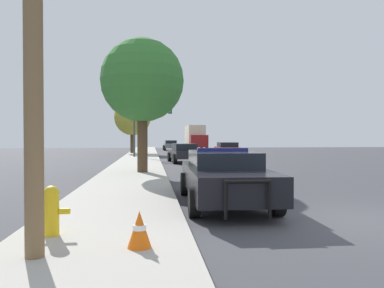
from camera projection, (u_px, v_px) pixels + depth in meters
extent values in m
plane|color=#3D3D42|center=(355.00, 220.00, 7.88)|extent=(110.00, 110.00, 0.00)
cube|color=#ADA89E|center=(109.00, 223.00, 7.31)|extent=(3.00, 110.00, 0.13)
cube|color=black|center=(224.00, 179.00, 9.80)|extent=(2.03, 5.18, 0.63)
cube|color=black|center=(222.00, 159.00, 10.05)|extent=(1.70, 2.71, 0.40)
cylinder|color=black|center=(277.00, 201.00, 8.30)|extent=(0.26, 0.68, 0.67)
cylinder|color=black|center=(194.00, 202.00, 8.14)|extent=(0.26, 0.68, 0.67)
cylinder|color=black|center=(245.00, 183.00, 11.47)|extent=(0.26, 0.68, 0.67)
cylinder|color=black|center=(185.00, 184.00, 11.31)|extent=(0.26, 0.68, 0.67)
cylinder|color=black|center=(270.00, 199.00, 7.16)|extent=(0.07, 0.07, 0.75)
cylinder|color=black|center=(226.00, 200.00, 7.09)|extent=(0.07, 0.07, 0.75)
cylinder|color=black|center=(248.00, 182.00, 7.12)|extent=(0.90, 0.09, 0.07)
cube|color=navy|center=(222.00, 150.00, 10.04)|extent=(1.37, 0.24, 0.09)
cube|color=navy|center=(260.00, 178.00, 9.88)|extent=(0.11, 3.69, 0.18)
cylinder|color=gold|center=(51.00, 215.00, 6.16)|extent=(0.25, 0.25, 0.66)
sphere|color=gold|center=(51.00, 194.00, 6.16)|extent=(0.26, 0.26, 0.26)
cylinder|color=gold|center=(38.00, 212.00, 6.14)|extent=(0.17, 0.10, 0.10)
cylinder|color=gold|center=(65.00, 211.00, 6.19)|extent=(0.17, 0.10, 0.10)
cylinder|color=#424247|center=(134.00, 129.00, 31.21)|extent=(0.16, 0.16, 4.66)
cylinder|color=#424247|center=(152.00, 103.00, 31.33)|extent=(3.00, 0.11, 0.11)
cube|color=black|center=(170.00, 108.00, 31.51)|extent=(0.30, 0.24, 0.90)
sphere|color=red|center=(170.00, 105.00, 31.37)|extent=(0.20, 0.20, 0.20)
sphere|color=orange|center=(170.00, 108.00, 31.38)|extent=(0.20, 0.20, 0.20)
sphere|color=green|center=(170.00, 112.00, 31.38)|extent=(0.20, 0.20, 0.20)
cube|color=slate|center=(170.00, 146.00, 49.81)|extent=(1.78, 4.24, 0.58)
cube|color=black|center=(171.00, 142.00, 49.60)|extent=(1.50, 2.22, 0.40)
cylinder|color=black|center=(164.00, 147.00, 51.00)|extent=(0.26, 0.71, 0.70)
cylinder|color=black|center=(176.00, 147.00, 51.22)|extent=(0.26, 0.71, 0.70)
cylinder|color=black|center=(165.00, 148.00, 48.42)|extent=(0.26, 0.71, 0.70)
cylinder|color=black|center=(178.00, 148.00, 48.64)|extent=(0.26, 0.71, 0.70)
cube|color=maroon|center=(228.00, 151.00, 31.20)|extent=(1.86, 4.33, 0.61)
cube|color=black|center=(227.00, 145.00, 31.41)|extent=(1.55, 2.27, 0.39)
cylinder|color=black|center=(241.00, 155.00, 29.95)|extent=(0.26, 0.66, 0.65)
cylinder|color=black|center=(220.00, 155.00, 29.83)|extent=(0.26, 0.66, 0.65)
cylinder|color=black|center=(235.00, 154.00, 32.59)|extent=(0.26, 0.66, 0.65)
cylinder|color=black|center=(216.00, 154.00, 32.47)|extent=(0.26, 0.66, 0.65)
cube|color=black|center=(184.00, 154.00, 25.87)|extent=(2.01, 4.22, 0.51)
cube|color=black|center=(184.00, 147.00, 25.66)|extent=(1.61, 2.24, 0.47)
cylinder|color=black|center=(169.00, 157.00, 26.96)|extent=(0.30, 0.69, 0.67)
cylinder|color=black|center=(192.00, 157.00, 27.28)|extent=(0.30, 0.69, 0.67)
cylinder|color=black|center=(175.00, 159.00, 24.47)|extent=(0.30, 0.69, 0.67)
cylinder|color=black|center=(199.00, 159.00, 24.79)|extent=(0.30, 0.69, 0.67)
cube|color=maroon|center=(199.00, 141.00, 48.68)|extent=(2.30, 2.07, 1.57)
cube|color=beige|center=(195.00, 136.00, 52.26)|extent=(2.36, 5.25, 2.92)
cylinder|color=black|center=(207.00, 147.00, 49.04)|extent=(0.30, 0.93, 0.93)
cylinder|color=black|center=(190.00, 147.00, 48.76)|extent=(0.30, 0.93, 0.93)
cylinder|color=black|center=(202.00, 146.00, 53.40)|extent=(0.30, 0.93, 0.93)
cylinder|color=black|center=(186.00, 146.00, 53.11)|extent=(0.30, 0.93, 0.93)
cylinder|color=#4C3823|center=(133.00, 140.00, 38.76)|extent=(0.47, 0.47, 2.68)
sphere|color=#999933|center=(133.00, 117.00, 38.71)|extent=(3.79, 3.79, 3.79)
cylinder|color=#4C3823|center=(142.00, 138.00, 17.41)|extent=(0.48, 0.48, 3.21)
sphere|color=#387A33|center=(142.00, 80.00, 17.36)|extent=(3.87, 3.87, 3.87)
cone|color=orange|center=(139.00, 229.00, 5.49)|extent=(0.36, 0.36, 0.54)
cylinder|color=white|center=(139.00, 227.00, 5.49)|extent=(0.20, 0.20, 0.08)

